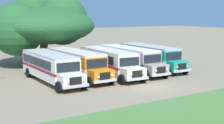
{
  "coord_description": "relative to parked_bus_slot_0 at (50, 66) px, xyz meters",
  "views": [
    {
      "loc": [
        -19.17,
        -22.91,
        6.71
      ],
      "look_at": [
        0.0,
        6.12,
        1.6
      ],
      "focal_mm": 53.42,
      "sensor_mm": 36.0,
      "label": 1
    }
  ],
  "objects": [
    {
      "name": "parked_bus_slot_2",
      "position": [
        6.61,
        -0.33,
        0.0
      ],
      "size": [
        3.47,
        10.96,
        2.82
      ],
      "rotation": [
        0.0,
        0.0,
        -1.66
      ],
      "color": "silver",
      "rests_on": "ground_plane"
    },
    {
      "name": "broad_shade_tree",
      "position": [
        3.76,
        11.54,
        3.73
      ],
      "size": [
        13.92,
        14.26,
        9.27
      ],
      "color": "brown",
      "rests_on": "ground_plane"
    },
    {
      "name": "parked_bus_slot_1",
      "position": [
        3.07,
        0.51,
        0.0
      ],
      "size": [
        2.69,
        10.84,
        2.82
      ],
      "rotation": [
        0.0,
        0.0,
        -1.57
      ],
      "color": "orange",
      "rests_on": "ground_plane"
    },
    {
      "name": "parked_bus_slot_4",
      "position": [
        13.17,
        0.55,
        0.0
      ],
      "size": [
        3.23,
        10.92,
        2.82
      ],
      "rotation": [
        0.0,
        0.0,
        -1.63
      ],
      "color": "teal",
      "rests_on": "ground_plane"
    },
    {
      "name": "ground_plane",
      "position": [
        6.43,
        -7.39,
        -1.58
      ],
      "size": [
        220.0,
        220.0,
        0.0
      ],
      "primitive_type": "plane",
      "color": "#84755B"
    },
    {
      "name": "parked_bus_slot_0",
      "position": [
        0.0,
        0.0,
        0.0
      ],
      "size": [
        2.97,
        10.88,
        2.82
      ],
      "rotation": [
        0.0,
        0.0,
        -1.6
      ],
      "color": "silver",
      "rests_on": "ground_plane"
    },
    {
      "name": "parked_bus_slot_3",
      "position": [
        9.7,
        0.11,
        0.0
      ],
      "size": [
        3.05,
        10.89,
        2.82
      ],
      "rotation": [
        0.0,
        0.0,
        -1.61
      ],
      "color": "#9E9993",
      "rests_on": "ground_plane"
    }
  ]
}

